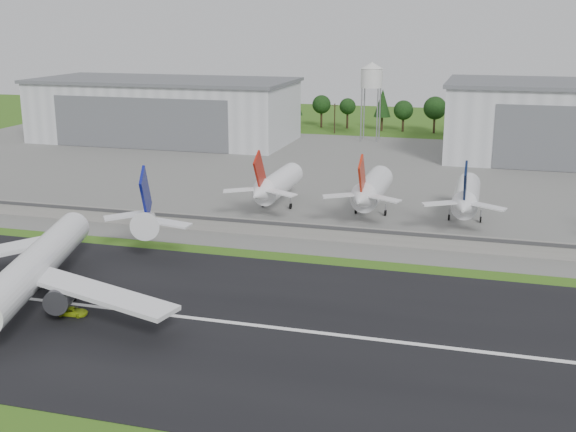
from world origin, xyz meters
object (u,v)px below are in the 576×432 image
(parked_jet_red_b, at_px, (370,190))
(ground_vehicle, at_px, (73,311))
(main_airliner, at_px, (35,273))
(parked_jet_navy, at_px, (466,197))
(parked_jet_red_a, at_px, (275,185))

(parked_jet_red_b, bearing_deg, ground_vehicle, -115.94)
(main_airliner, distance_m, ground_vehicle, 10.48)
(ground_vehicle, distance_m, parked_jet_red_b, 78.81)
(ground_vehicle, bearing_deg, parked_jet_red_b, -30.49)
(main_airliner, relative_size, parked_jet_navy, 1.86)
(main_airliner, distance_m, parked_jet_red_b, 79.79)
(main_airliner, relative_size, parked_jet_red_a, 1.86)
(ground_vehicle, height_order, parked_jet_red_a, parked_jet_red_a)
(ground_vehicle, relative_size, parked_jet_navy, 0.15)
(parked_jet_red_b, distance_m, parked_jet_navy, 21.57)
(parked_jet_red_a, distance_m, parked_jet_navy, 44.59)
(ground_vehicle, relative_size, parked_jet_red_a, 0.15)
(main_airliner, bearing_deg, ground_vehicle, 141.30)
(main_airliner, bearing_deg, parked_jet_red_a, -123.08)
(main_airliner, xyz_separation_m, ground_vehicle, (8.90, -3.68, -4.15))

